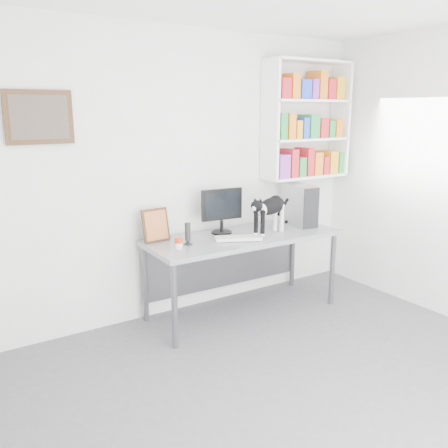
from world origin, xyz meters
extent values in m
cube|color=#5A5A5F|center=(0.00, 0.00, 0.01)|extent=(4.00, 4.00, 0.01)
cube|color=silver|center=(0.00, 2.00, 1.35)|extent=(4.00, 0.01, 2.70)
cube|color=white|center=(1.40, 1.85, 1.85)|extent=(1.03, 0.28, 1.24)
cube|color=#4B2D18|center=(-1.30, 1.97, 1.90)|extent=(0.52, 0.04, 0.42)
cube|color=gray|center=(0.39, 1.58, 0.39)|extent=(1.90, 0.77, 0.79)
cube|color=black|center=(0.26, 1.76, 1.01)|extent=(0.44, 0.25, 0.45)
cube|color=silver|center=(0.25, 1.47, 0.80)|extent=(0.45, 0.33, 0.03)
cube|color=silver|center=(1.13, 1.62, 1.00)|extent=(0.26, 0.45, 0.42)
cylinder|color=black|center=(-0.21, 1.59, 0.89)|extent=(0.12, 0.12, 0.21)
cube|color=#4B2D18|center=(-0.40, 1.84, 0.94)|extent=(0.26, 0.12, 0.31)
cylinder|color=red|center=(-0.34, 1.52, 0.84)|extent=(0.09, 0.09, 0.10)
camera|label=1|loc=(-2.15, -2.00, 1.95)|focal=38.00mm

